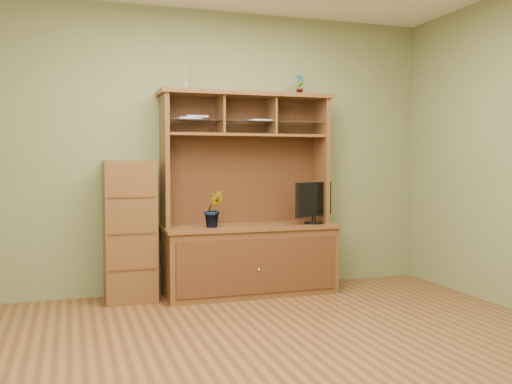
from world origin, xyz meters
name	(u,v)px	position (x,y,z in m)	size (l,w,h in m)	color
room	(285,146)	(0.00, 0.00, 1.35)	(4.54, 4.04, 2.74)	#572D18
media_hutch	(249,238)	(0.30, 1.73, 0.52)	(1.66, 0.61, 1.90)	#4C2A15
monitor	(314,202)	(0.94, 1.65, 0.86)	(0.46, 0.27, 0.40)	black
orchid_plant	(214,209)	(-0.06, 1.65, 0.82)	(0.18, 0.15, 0.33)	#305D20
top_plant	(299,84)	(0.84, 1.80, 2.01)	(0.11, 0.08, 0.21)	#386D26
reed_diffuser	(186,80)	(-0.28, 1.80, 2.00)	(0.05, 0.05, 0.25)	silver
magazines	(215,119)	(-0.01, 1.80, 1.65)	(0.92, 0.19, 0.04)	#B6B6BB
side_cabinet	(130,231)	(-0.80, 1.78, 0.63)	(0.45, 0.41, 1.26)	#4C2A15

